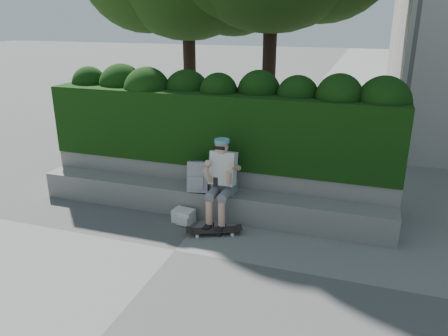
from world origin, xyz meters
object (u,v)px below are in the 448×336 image
(person, at_px, (222,178))
(skateboard, at_px, (214,231))
(backpack_plaid, at_px, (198,177))
(backpack_ground, at_px, (184,216))

(person, bearing_deg, skateboard, -85.98)
(backpack_plaid, distance_m, backpack_ground, 0.67)
(person, distance_m, backpack_ground, 0.89)
(skateboard, bearing_deg, backpack_plaid, 107.24)
(person, relative_size, backpack_plaid, 2.81)
(backpack_plaid, xyz_separation_m, backpack_ground, (-0.15, -0.28, -0.59))
(person, xyz_separation_m, skateboard, (0.03, -0.45, -0.69))
(backpack_ground, bearing_deg, skateboard, -14.22)
(person, height_order, backpack_plaid, person)
(skateboard, bearing_deg, person, 70.10)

